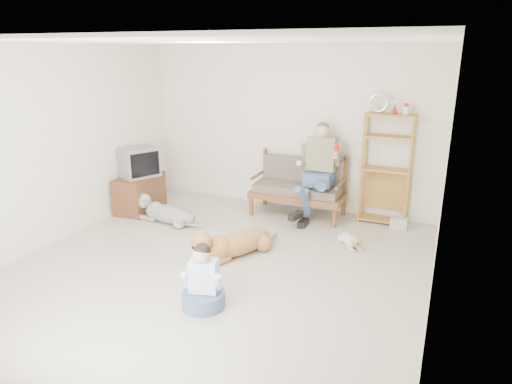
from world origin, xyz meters
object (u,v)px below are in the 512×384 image
at_px(tv_stand, 140,193).
at_px(golden_retriever, 231,244).
at_px(loveseat, 299,186).
at_px(etagere, 386,168).

xyz_separation_m(tv_stand, golden_retriever, (2.25, -1.05, -0.11)).
bearing_deg(loveseat, etagere, 6.82).
bearing_deg(golden_retriever, tv_stand, -176.69).
bearing_deg(loveseat, tv_stand, -160.89).
distance_m(loveseat, golden_retriever, 1.98).
height_order(tv_stand, golden_retriever, tv_stand).
relative_size(loveseat, golden_retriever, 1.08).
xyz_separation_m(loveseat, tv_stand, (-2.55, -0.88, -0.19)).
xyz_separation_m(loveseat, etagere, (1.34, 0.16, 0.40)).
relative_size(etagere, golden_retriever, 1.45).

